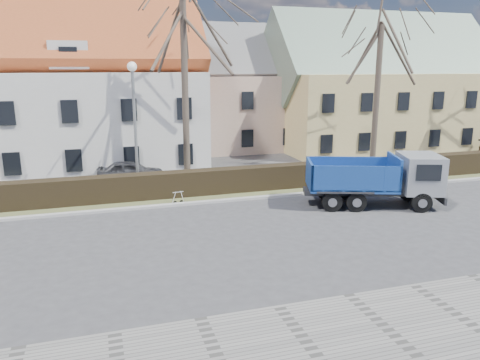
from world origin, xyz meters
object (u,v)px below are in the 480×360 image
object	(u,v)px
streetlight	(135,130)
parked_car_a	(131,171)
cart_frame	(174,198)
dump_truck	(369,179)

from	to	relation	value
streetlight	parked_car_a	size ratio (longest dim) A/B	1.83
cart_frame	dump_truck	bearing A→B (deg)	-18.06
dump_truck	streetlight	size ratio (longest dim) A/B	0.95
dump_truck	cart_frame	size ratio (longest dim) A/B	8.49
cart_frame	parked_car_a	bearing A→B (deg)	107.62
cart_frame	streetlight	bearing A→B (deg)	124.52
parked_car_a	streetlight	bearing A→B (deg)	-167.05
dump_truck	parked_car_a	bearing A→B (deg)	161.41
dump_truck	parked_car_a	xyz separation A→B (m)	(-10.60, 8.14, -0.66)
streetlight	dump_truck	bearing A→B (deg)	-26.01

